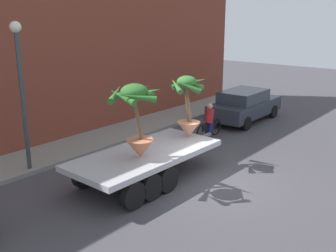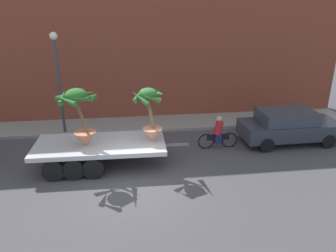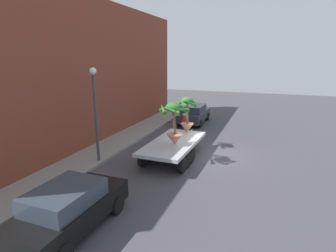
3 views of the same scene
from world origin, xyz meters
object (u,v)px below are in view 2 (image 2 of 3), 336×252
Objects in this scene: flatbed_trailer at (94,148)px; parked_car at (289,126)px; cyclist at (218,134)px; potted_palm_rear at (80,114)px; potted_palm_middle at (151,115)px; street_lamp at (58,71)px.

parked_car is at bearing 7.72° from flatbed_trailer.
cyclist is (5.39, 1.01, -0.08)m from flatbed_trailer.
parked_car is at bearing 8.87° from potted_palm_rear.
potted_palm_middle is 1.20× the size of cyclist.
potted_palm_middle reaches higher than flatbed_trailer.
cyclist is 0.38× the size of street_lamp.
potted_palm_rear is (-0.37, -0.24, 1.53)m from flatbed_trailer.
flatbed_trailer is at bearing -169.44° from cyclist.
parked_car reaches higher than cyclist.
potted_palm_middle is (2.28, -0.14, 1.35)m from flatbed_trailer.
potted_palm_rear is 6.11m from cyclist.
potted_palm_rear is 0.50× the size of parked_car.
potted_palm_middle is (2.65, 0.10, -0.17)m from potted_palm_rear.
parked_car is at bearing 11.51° from potted_palm_middle.
street_lamp reaches higher than cyclist.
cyclist is at bearing 12.19° from potted_palm_rear.
potted_palm_rear is at bearing -177.77° from potted_palm_middle.
potted_palm_rear reaches higher than parked_car.
potted_palm_rear reaches higher than flatbed_trailer.
parked_car is (3.42, 0.19, 0.16)m from cyclist.
potted_palm_middle is 0.46× the size of street_lamp.
potted_palm_rear is 1.25× the size of cyclist.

